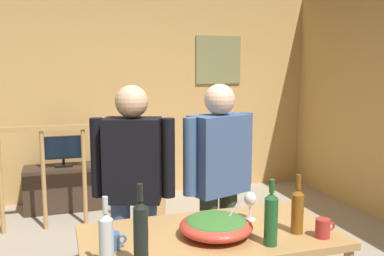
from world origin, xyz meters
TOP-DOWN VIEW (x-y plane):
  - back_wall at (0.00, 2.82)m, footprint 5.37×0.10m
  - framed_picture at (1.39, 2.76)m, footprint 0.62×0.03m
  - stair_railing at (-0.61, 1.85)m, footprint 2.90×0.10m
  - tv_console at (-0.62, 2.47)m, footprint 0.90×0.40m
  - flat_screen_tv at (-0.62, 2.43)m, footprint 0.47×0.12m
  - serving_table at (0.09, -0.54)m, footprint 1.38×0.71m
  - salad_bowl at (0.11, -0.58)m, footprint 0.39×0.39m
  - wine_glass at (0.39, -0.41)m, footprint 0.07×0.07m
  - wine_bottle_green at (0.33, -0.77)m, footprint 0.07×0.07m
  - wine_bottle_amber at (0.54, -0.67)m, footprint 0.07×0.07m
  - wine_bottle_dark at (-0.34, -0.82)m, footprint 0.07×0.07m
  - wine_bottle_clear at (-0.49, -0.79)m, footprint 0.06×0.06m
  - mug_blue at (-0.44, -0.59)m, footprint 0.12×0.08m
  - mug_red at (0.64, -0.77)m, footprint 0.11×0.08m
  - person_standing_left at (-0.21, 0.12)m, footprint 0.53×0.33m
  - person_standing_right at (0.40, 0.12)m, footprint 0.57×0.34m

SIDE VIEW (x-z plane):
  - tv_console at x=-0.62m, z-range 0.00..0.51m
  - stair_railing at x=-0.61m, z-range 0.11..1.23m
  - serving_table at x=0.09m, z-range 0.30..1.07m
  - flat_screen_tv at x=-0.62m, z-range 0.54..0.90m
  - mug_blue at x=-0.44m, z-range 0.77..0.85m
  - mug_red at x=0.64m, z-range 0.77..0.87m
  - salad_bowl at x=0.11m, z-range 0.73..0.93m
  - wine_glass at x=0.39m, z-range 0.80..0.97m
  - wine_bottle_amber at x=0.54m, z-range 0.74..1.06m
  - person_standing_left at x=-0.21m, z-range 0.13..1.67m
  - wine_bottle_clear at x=-0.49m, z-range 0.74..1.07m
  - person_standing_right at x=0.40m, z-range 0.14..1.68m
  - wine_bottle_green at x=0.33m, z-range 0.74..1.08m
  - wine_bottle_dark at x=-0.34m, z-range 0.74..1.12m
  - back_wall at x=0.00m, z-range 0.00..2.58m
  - framed_picture at x=1.39m, z-range 1.42..2.05m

